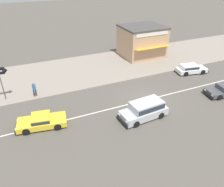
{
  "coord_description": "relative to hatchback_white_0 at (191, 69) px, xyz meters",
  "views": [
    {
      "loc": [
        -10.83,
        -15.87,
        11.8
      ],
      "look_at": [
        -3.15,
        1.36,
        0.8
      ],
      "focal_mm": 35.0,
      "sensor_mm": 36.0,
      "label": 1
    }
  ],
  "objects": [
    {
      "name": "ground_plane",
      "position": [
        -8.69,
        -3.35,
        -0.59
      ],
      "size": [
        160.0,
        160.0,
        0.0
      ],
      "primitive_type": "plane",
      "color": "#544F47"
    },
    {
      "name": "sedan_yellow_4",
      "position": [
        -18.97,
        -3.35,
        -0.05
      ],
      "size": [
        4.37,
        2.43,
        1.06
      ],
      "color": "yellow",
      "rests_on": "ground"
    },
    {
      "name": "hatchback_white_0",
      "position": [
        0.0,
        0.0,
        0.0
      ],
      "size": [
        4.11,
        2.27,
        1.1
      ],
      "color": "white",
      "rests_on": "ground"
    },
    {
      "name": "pedestrian_near_clock",
      "position": [
        -18.85,
        1.8,
        0.46
      ],
      "size": [
        0.34,
        0.34,
        1.56
      ],
      "color": "#333338",
      "rests_on": "kerb_strip"
    },
    {
      "name": "arrow_signboard",
      "position": [
        -21.2,
        2.37,
        2.48
      ],
      "size": [
        1.29,
        0.77,
        3.47
      ],
      "color": "#4C4C51",
      "rests_on": "kerb_strip"
    },
    {
      "name": "lane_centre_stripe",
      "position": [
        -8.69,
        -3.35,
        -0.59
      ],
      "size": [
        50.4,
        0.14,
        0.01
      ],
      "primitive_type": "cube",
      "color": "silver",
      "rests_on": "ground"
    },
    {
      "name": "kerb_strip",
      "position": [
        -8.69,
        6.18,
        -0.51
      ],
      "size": [
        68.0,
        10.0,
        0.15
      ],
      "primitive_type": "cube",
      "color": "gray",
      "rests_on": "ground"
    },
    {
      "name": "shopfront_mid_block",
      "position": [
        -2.69,
        7.75,
        1.75
      ],
      "size": [
        5.96,
        5.95,
        4.37
      ],
      "color": "tan",
      "rests_on": "kerb_strip"
    },
    {
      "name": "minivan_silver_3",
      "position": [
        -10.34,
        -5.78,
        0.26
      ],
      "size": [
        4.49,
        2.13,
        1.56
      ],
      "color": "#B7BABF",
      "rests_on": "ground"
    }
  ]
}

